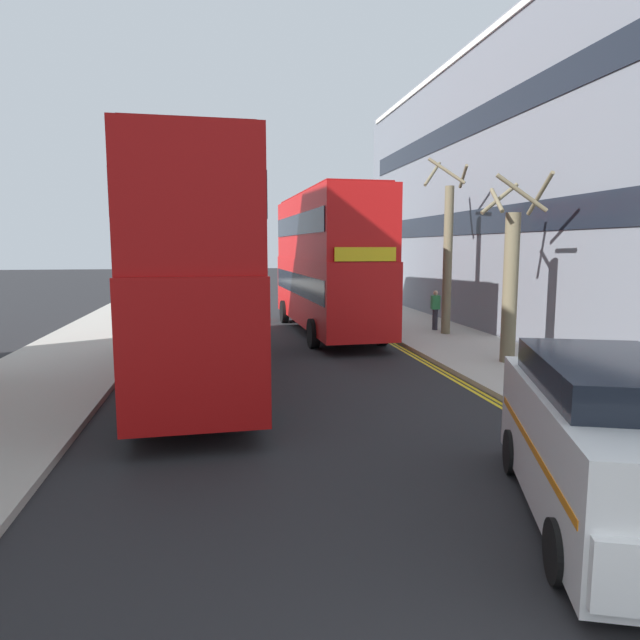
{
  "coord_description": "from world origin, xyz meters",
  "views": [
    {
      "loc": [
        -1.75,
        -1.86,
        3.53
      ],
      "look_at": [
        0.5,
        11.0,
        1.8
      ],
      "focal_mm": 31.19,
      "sensor_mm": 36.0,
      "label": 1
    }
  ],
  "objects_px": {
    "double_decker_bus_away": "(196,266)",
    "taxi_minivan": "(613,445)",
    "double_decker_bus_oncoming": "(327,259)",
    "pedestrian_far": "(435,309)"
  },
  "relations": [
    {
      "from": "double_decker_bus_away",
      "to": "taxi_minivan",
      "type": "relative_size",
      "value": 2.11
    },
    {
      "from": "double_decker_bus_away",
      "to": "taxi_minivan",
      "type": "height_order",
      "value": "double_decker_bus_away"
    },
    {
      "from": "double_decker_bus_oncoming",
      "to": "pedestrian_far",
      "type": "xyz_separation_m",
      "value": [
        4.35,
        -0.94,
        -2.04
      ]
    },
    {
      "from": "double_decker_bus_away",
      "to": "double_decker_bus_oncoming",
      "type": "height_order",
      "value": "same"
    },
    {
      "from": "double_decker_bus_away",
      "to": "pedestrian_far",
      "type": "distance_m",
      "value": 11.68
    },
    {
      "from": "double_decker_bus_away",
      "to": "double_decker_bus_oncoming",
      "type": "bearing_deg",
      "value": 58.22
    },
    {
      "from": "double_decker_bus_away",
      "to": "double_decker_bus_oncoming",
      "type": "relative_size",
      "value": 1.0
    },
    {
      "from": "taxi_minivan",
      "to": "pedestrian_far",
      "type": "height_order",
      "value": "taxi_minivan"
    },
    {
      "from": "double_decker_bus_away",
      "to": "pedestrian_far",
      "type": "height_order",
      "value": "double_decker_bus_away"
    },
    {
      "from": "pedestrian_far",
      "to": "taxi_minivan",
      "type": "bearing_deg",
      "value": -103.75
    }
  ]
}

